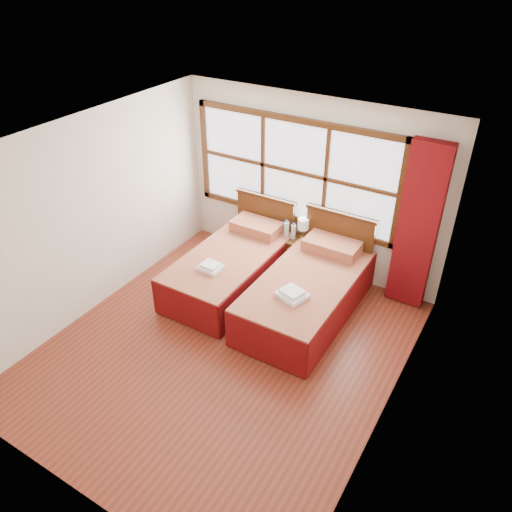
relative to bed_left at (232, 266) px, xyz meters
The scene contains 15 objects.
floor 1.40m from the bed_left, 60.98° to the right, with size 4.50×4.50×0.00m, color maroon.
ceiling 2.66m from the bed_left, 60.98° to the right, with size 4.50×4.50×0.00m, color white.
wall_back 1.59m from the bed_left, 57.79° to the left, with size 4.00×4.00×0.00m, color silver.
wall_left 2.05m from the bed_left, 138.16° to the right, with size 4.50×4.50×0.00m, color silver.
wall_right 3.08m from the bed_left, 24.19° to the right, with size 4.50×4.50×0.00m, color silver.
window 1.61m from the bed_left, 67.83° to the left, with size 3.16×0.06×1.56m.
curtain 2.59m from the bed_left, 21.98° to the left, with size 0.50×0.16×2.30m, color maroon.
bed_left is the anchor object (origin of this frame).
bed_right 1.21m from the bed_left, ahead, with size 1.12×2.17×1.09m.
nightstand 0.98m from the bed_left, 54.60° to the left, with size 0.41×0.41×0.55m.
towels_left 0.57m from the bed_left, 90.53° to the right, with size 0.30×0.26×0.09m.
towels_right 1.36m from the bed_left, 22.54° to the right, with size 0.41×0.39×0.10m.
lamp 1.20m from the bed_left, 52.49° to the left, with size 0.16×0.16×0.32m.
bottle_near 0.97m from the bed_left, 60.46° to the left, with size 0.07×0.07×0.27m.
bottle_far 1.03m from the bed_left, 54.50° to the left, with size 0.07×0.07×0.25m.
Camera 1 is at (2.70, -3.70, 4.32)m, focal length 35.00 mm.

